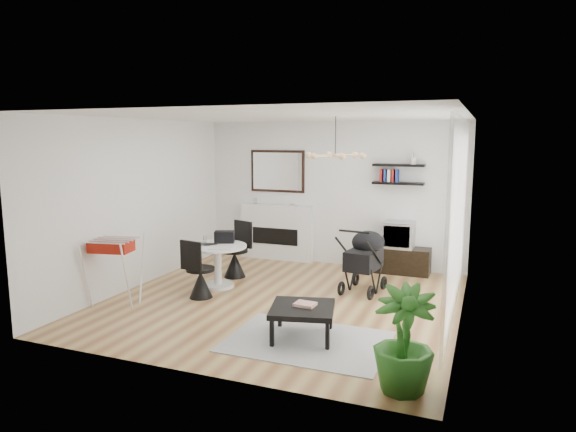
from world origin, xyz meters
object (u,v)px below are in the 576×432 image
at_px(drying_rack, 114,270).
at_px(tv_console, 395,260).
at_px(crt_tv, 399,234).
at_px(dining_table, 218,259).
at_px(fireplace, 276,225).
at_px(potted_plant, 404,340).
at_px(coffee_table, 302,310).
at_px(stroller, 365,263).

bearing_deg(drying_rack, tv_console, 32.41).
height_order(crt_tv, dining_table, crt_tv).
bearing_deg(fireplace, tv_console, -3.62).
distance_m(fireplace, tv_console, 2.41).
bearing_deg(potted_plant, crt_tv, 100.05).
bearing_deg(dining_table, fireplace, 85.95).
relative_size(tv_console, coffee_table, 1.36).
xyz_separation_m(fireplace, stroller, (2.11, -1.46, -0.23)).
distance_m(fireplace, stroller, 2.58).
bearing_deg(coffee_table, stroller, 83.26).
bearing_deg(drying_rack, dining_table, 43.89).
height_order(drying_rack, stroller, stroller).
bearing_deg(stroller, drying_rack, -140.24).
height_order(drying_rack, potted_plant, potted_plant).
height_order(fireplace, stroller, fireplace).
height_order(dining_table, coffee_table, dining_table).
relative_size(crt_tv, potted_plant, 0.52).
height_order(tv_console, crt_tv, crt_tv).
height_order(tv_console, dining_table, dining_table).
relative_size(fireplace, tv_console, 1.75).
bearing_deg(potted_plant, coffee_table, 146.59).
relative_size(crt_tv, coffee_table, 0.59).
height_order(drying_rack, coffee_table, drying_rack).
height_order(crt_tv, potted_plant, potted_plant).
height_order(crt_tv, drying_rack, drying_rack).
xyz_separation_m(fireplace, dining_table, (-0.15, -2.11, -0.23)).
bearing_deg(crt_tv, drying_rack, -136.64).
distance_m(fireplace, crt_tv, 2.42).
bearing_deg(dining_table, potted_plant, -35.71).
bearing_deg(stroller, tv_console, 86.78).
xyz_separation_m(crt_tv, coffee_table, (-0.56, -3.48, -0.34)).
xyz_separation_m(tv_console, crt_tv, (0.05, -0.00, 0.47)).
relative_size(fireplace, crt_tv, 4.03).
bearing_deg(tv_console, coffee_table, -98.33).
height_order(stroller, potted_plant, stroller).
bearing_deg(fireplace, crt_tv, -3.62).
distance_m(fireplace, dining_table, 2.13).
height_order(crt_tv, coffee_table, crt_tv).
height_order(fireplace, drying_rack, fireplace).
xyz_separation_m(tv_console, coffee_table, (-0.51, -3.48, 0.12)).
height_order(fireplace, dining_table, fireplace).
bearing_deg(coffee_table, tv_console, 81.67).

